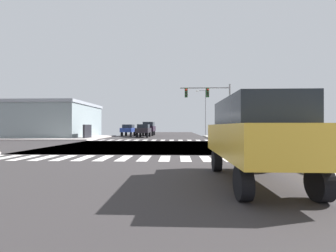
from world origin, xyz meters
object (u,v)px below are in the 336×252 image
(bank_building, at_px, (37,120))
(suv_nearside_1, at_px, (149,127))
(suv_leading_2, at_px, (255,132))
(traffic_signal_mast, at_px, (210,99))
(sedan_crossing_2, at_px, (144,130))
(street_lamp, at_px, (204,108))
(sedan_farside_1, at_px, (128,129))

(bank_building, xyz_separation_m, suv_nearside_1, (15.64, 6.67, -1.10))
(suv_leading_2, bearing_deg, traffic_signal_mast, 85.21)
(suv_nearside_1, bearing_deg, suv_leading_2, 102.11)
(bank_building, height_order, sedan_crossing_2, bank_building)
(street_lamp, height_order, sedan_farside_1, street_lamp)
(sedan_farside_1, bearing_deg, sedan_crossing_2, 130.08)
(suv_nearside_1, xyz_separation_m, suv_leading_2, (7.00, -32.63, 0.00))
(suv_nearside_1, bearing_deg, sedan_farside_1, 42.04)
(suv_nearside_1, distance_m, sedan_farside_1, 4.05)
(street_lamp, distance_m, sedan_farside_1, 13.08)
(sedan_crossing_2, bearing_deg, suv_leading_2, 104.87)
(street_lamp, relative_size, suv_nearside_1, 1.68)
(bank_building, xyz_separation_m, suv_leading_2, (22.64, -25.96, -1.10))
(traffic_signal_mast, relative_size, street_lamp, 0.82)
(street_lamp, bearing_deg, suv_nearside_1, 174.83)
(street_lamp, xyz_separation_m, bank_building, (-25.09, -5.82, -2.14))
(street_lamp, height_order, suv_nearside_1, street_lamp)
(traffic_signal_mast, relative_size, suv_leading_2, 1.37)
(bank_building, bearing_deg, street_lamp, 13.05)
(suv_nearside_1, bearing_deg, traffic_signal_mast, 122.15)
(traffic_signal_mast, distance_m, sedan_crossing_2, 11.86)
(sedan_crossing_2, bearing_deg, sedan_farside_1, -49.92)
(traffic_signal_mast, bearing_deg, street_lamp, 86.13)
(sedan_crossing_2, height_order, suv_leading_2, suv_leading_2)
(bank_building, distance_m, suv_nearside_1, 17.04)
(bank_building, distance_m, sedan_farside_1, 13.32)
(sedan_farside_1, relative_size, sedan_crossing_2, 1.00)
(traffic_signal_mast, bearing_deg, sedan_crossing_2, 139.26)
(sedan_farside_1, bearing_deg, bank_building, 17.43)
(suv_leading_2, bearing_deg, bank_building, 131.09)
(traffic_signal_mast, height_order, suv_leading_2, traffic_signal_mast)
(street_lamp, xyz_separation_m, suv_nearside_1, (-9.46, 0.86, -3.24))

